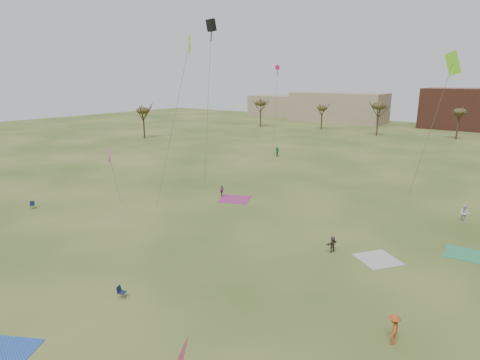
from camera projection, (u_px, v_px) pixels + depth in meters
The scene contains 17 objects.
ground at pixel (145, 282), 29.86m from camera, with size 260.00×260.00×0.00m, color #2C4A17.
spectator_fore_c at pixel (332, 244), 34.79m from camera, with size 1.36×0.43×1.47m, color brown.
flyer_mid_b at pixel (394, 329), 22.73m from camera, with size 1.20×0.69×1.85m, color #AF4A20.
spectator_mid_d at pixel (222, 191), 51.18m from camera, with size 0.87×0.36×1.49m, color #A04286.
spectator_mid_e at pixel (464, 213), 42.21m from camera, with size 0.89×0.70×1.84m, color white.
flyer_far_a at pixel (277, 152), 77.54m from camera, with size 1.72×0.55×1.86m, color #287A4B.
blanket_blue at pixel (3, 355), 21.96m from camera, with size 3.08×3.08×0.03m, color #2953B4.
blanket_cream at pixel (378, 259), 33.53m from camera, with size 3.13×3.13×0.03m, color beige.
blanket_plum at pixel (235, 199), 50.15m from camera, with size 3.71×3.71×0.03m, color #A2316F.
blanket_olive at pixel (465, 254), 34.53m from camera, with size 3.20×3.20×0.03m, color #359461.
camp_chair_left at pixel (32, 207), 46.48m from camera, with size 0.73×0.72×0.87m.
camp_chair_center at pixel (122, 294), 27.61m from camera, with size 0.70×0.67×0.87m.
kites_aloft at pixel (295, 57), 40.05m from camera, with size 53.86×53.75×21.46m.
tree_line at pixel (406, 113), 90.77m from camera, with size 117.44×49.32×8.91m.
building_tan at pixel (338, 107), 137.77m from camera, with size 32.00×14.00×10.00m, color #937F60.
building_brick at pixel (471, 109), 117.98m from camera, with size 26.00×16.00×12.00m, color brown.
building_tan_west at pixel (276, 106), 160.96m from camera, with size 20.00×12.00×8.00m, color #937F60.
Camera 1 is at (22.07, -17.10, 14.98)m, focal length 29.46 mm.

